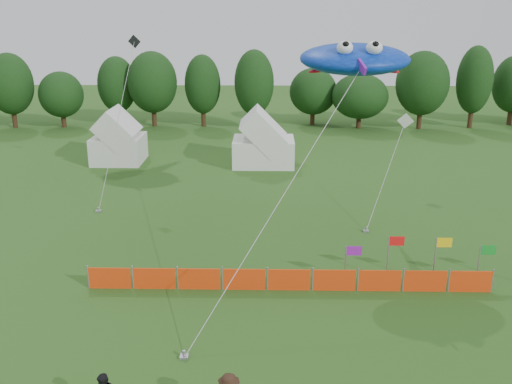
{
  "coord_description": "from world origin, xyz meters",
  "views": [
    {
      "loc": [
        0.44,
        -14.95,
        11.92
      ],
      "look_at": [
        0.0,
        6.0,
        5.2
      ],
      "focal_mm": 40.0,
      "sensor_mm": 36.0,
      "label": 1
    }
  ],
  "objects_px": {
    "tent_left": "(118,140)",
    "stingray_kite": "(355,59)",
    "tent_right": "(264,143)",
    "barrier_fence": "(289,280)"
  },
  "relations": [
    {
      "from": "tent_right",
      "to": "stingray_kite",
      "type": "relative_size",
      "value": 0.27
    },
    {
      "from": "barrier_fence",
      "to": "stingray_kite",
      "type": "height_order",
      "value": "stingray_kite"
    },
    {
      "from": "tent_right",
      "to": "stingray_kite",
      "type": "height_order",
      "value": "stingray_kite"
    },
    {
      "from": "tent_left",
      "to": "stingray_kite",
      "type": "relative_size",
      "value": 0.22
    },
    {
      "from": "barrier_fence",
      "to": "stingray_kite",
      "type": "relative_size",
      "value": 0.99
    },
    {
      "from": "stingray_kite",
      "to": "tent_right",
      "type": "bearing_deg",
      "value": 106.07
    },
    {
      "from": "tent_left",
      "to": "barrier_fence",
      "type": "distance_m",
      "value": 25.85
    },
    {
      "from": "tent_left",
      "to": "tent_right",
      "type": "relative_size",
      "value": 0.81
    },
    {
      "from": "tent_right",
      "to": "barrier_fence",
      "type": "relative_size",
      "value": 0.28
    },
    {
      "from": "barrier_fence",
      "to": "stingray_kite",
      "type": "xyz_separation_m",
      "value": [
        3.26,
        5.75,
        9.13
      ]
    }
  ]
}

